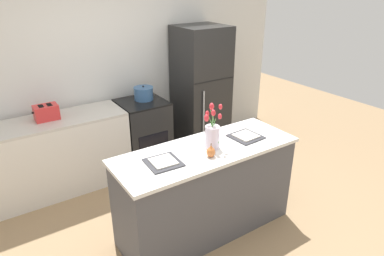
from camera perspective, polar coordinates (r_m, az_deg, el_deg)
ground_plane at (r=3.74m, az=2.20°, el=-16.28°), size 10.00×10.00×0.00m
back_wall at (r=4.75m, az=-11.96°, el=10.42°), size 5.20×0.08×2.70m
kitchen_island at (r=3.46m, az=2.33°, el=-10.33°), size 1.80×0.66×0.94m
back_counter at (r=4.41m, az=-21.73°, el=-4.27°), size 1.68×0.60×0.92m
stove_range at (r=4.72m, az=-8.07°, el=-0.84°), size 0.60×0.61×0.92m
refrigerator at (r=5.01m, az=1.48°, el=6.36°), size 0.68×0.67×1.82m
flower_vase at (r=3.18m, az=3.38°, el=-1.03°), size 0.18×0.16×0.43m
pear_figurine at (r=3.06m, az=3.17°, el=-3.94°), size 0.08×0.08×0.13m
plate_setting_left at (r=2.98m, az=-4.81°, el=-5.69°), size 0.30×0.30×0.02m
plate_setting_right at (r=3.48m, az=8.96°, el=-1.38°), size 0.30×0.30×0.02m
toaster at (r=4.23m, az=-23.12°, el=2.41°), size 0.28×0.18×0.17m
cooking_pot at (r=4.59m, az=-8.07°, el=5.73°), size 0.26×0.26×0.20m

